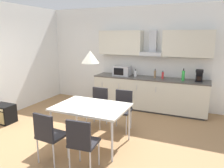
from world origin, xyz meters
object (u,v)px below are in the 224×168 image
microwave (122,71)px  guitar_amp (3,113)px  dining_table (91,108)px  chair_far_left (98,103)px  bottle_green (183,75)px  chair_near_left (48,133)px  pendant_lamp (90,57)px  bottle_white (136,73)px  bottle_brown (155,74)px  chair_near_right (82,140)px  coffee_maker (199,76)px  chair_far_right (123,106)px  bottle_red (163,75)px

microwave → guitar_amp: size_ratio=0.92×
dining_table → chair_far_left: 0.93m
bottle_green → chair_far_left: 2.31m
chair_near_left → pendant_lamp: 1.46m
chair_near_left → microwave: bearing=90.1°
dining_table → chair_near_left: chair_near_left is taller
guitar_amp → chair_far_left: bearing=20.2°
bottle_white → dining_table: 2.43m
chair_far_left → guitar_amp: 2.31m
bottle_brown → chair_near_right: size_ratio=0.29×
microwave → coffee_maker: 2.07m
bottle_green → chair_near_left: size_ratio=0.36×
guitar_amp → bottle_white: bearing=42.7°
microwave → chair_far_right: size_ratio=0.55×
chair_near_left → pendant_lamp: bearing=70.3°
chair_near_left → guitar_amp: chair_near_left is taller
bottle_red → chair_far_right: 1.72m
dining_table → guitar_amp: 2.50m
chair_near_left → guitar_amp: 2.35m
bottle_white → chair_near_right: bottle_white is taller
coffee_maker → chair_far_left: 2.64m
bottle_white → guitar_amp: bottle_white is taller
bottle_red → microwave: bearing=-178.7°
chair_far_right → microwave: bearing=111.7°
coffee_maker → bottle_white: size_ratio=1.44×
bottle_green → chair_near_left: 3.67m
bottle_white → bottle_green: bearing=-2.1°
bottle_green → chair_far_left: (-1.68, -1.50, -0.51)m
dining_table → chair_near_left: (-0.31, -0.86, -0.18)m
bottle_green → pendant_lamp: size_ratio=0.98×
dining_table → chair_near_left: bearing=-109.7°
bottle_green → chair_far_right: 1.92m
chair_near_left → pendant_lamp: (0.31, 0.86, 1.14)m
bottle_brown → microwave: bearing=-179.4°
chair_far_left → pendant_lamp: bearing=-70.8°
guitar_amp → coffee_maker: bearing=29.2°
chair_far_left → bottle_red: bearing=53.7°
dining_table → bottle_brown: bearing=75.1°
microwave → bottle_brown: 0.95m
bottle_white → chair_far_right: size_ratio=0.24×
chair_far_right → pendant_lamp: pendant_lamp is taller
chair_far_left → chair_near_right: same height
coffee_maker → chair_near_right: 3.63m
microwave → chair_near_right: 3.36m
coffee_maker → bottle_red: (-0.91, 0.00, -0.06)m
dining_table → chair_near_right: bearing=-70.2°
bottle_red → bottle_brown: bearing=-175.2°
chair_near_right → bottle_white: bearing=93.9°
coffee_maker → chair_near_right: coffee_maker is taller
coffee_maker → bottle_red: coffee_maker is taller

